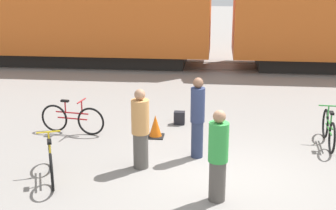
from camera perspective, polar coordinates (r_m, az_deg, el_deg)
The scene contains 11 objects.
ground_plane at distance 9.37m, azimuth 6.45°, elevation -8.68°, with size 80.00×80.00×0.00m, color gray.
rail_near at distance 18.73m, azimuth 6.41°, elevation 4.29°, with size 38.10×0.07×0.01m, color #4C4238.
rail_far at distance 20.14m, azimuth 6.41°, elevation 5.16°, with size 38.10×0.07×0.01m, color #4C4238.
bicycle_green at distance 11.37m, azimuth 18.99°, elevation -2.85°, with size 0.46×1.71×0.88m.
bicycle_maroon at distance 11.73m, azimuth -11.58°, elevation -1.68°, with size 1.67×0.46×0.87m.
bicycle_yellow at distance 9.37m, azimuth -14.12°, elevation -6.60°, with size 0.68×1.62×0.88m.
person_in_green at distance 8.15m, azimuth 6.12°, elevation -6.25°, with size 0.35×0.35×1.67m.
person_in_tan at distance 9.43m, azimuth -3.38°, elevation -2.98°, with size 0.36×0.36×1.67m.
person_in_navy at distance 9.93m, azimuth 3.62°, elevation -1.50°, with size 0.30×0.30×1.77m.
backpack at distance 12.22m, azimuth 1.39°, elevation -1.57°, with size 0.28×0.20×0.34m.
traffic_cone at distance 11.29m, azimuth -1.54°, elevation -2.69°, with size 0.40×0.40×0.55m.
Camera 1 is at (-0.14, -8.48, 4.00)m, focal length 50.00 mm.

